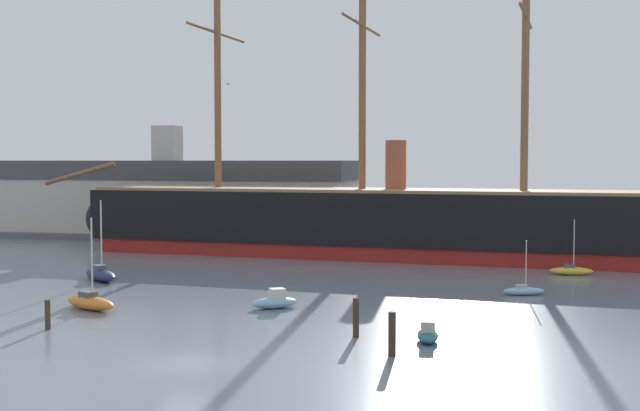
# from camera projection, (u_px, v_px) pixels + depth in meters

# --- Properties ---
(ground_plane) EXTENTS (400.00, 400.00, 0.00)m
(ground_plane) POSITION_uv_depth(u_px,v_px,m) (186.00, 363.00, 41.80)
(ground_plane) COLOR slate
(tall_ship) EXTENTS (73.04, 17.25, 35.12)m
(tall_ship) POSITION_uv_depth(u_px,v_px,m) (362.00, 221.00, 87.79)
(tall_ship) COLOR maroon
(tall_ship) RESTS_ON ground
(sailboat_foreground_left) EXTENTS (5.03, 3.43, 6.35)m
(sailboat_foreground_left) POSITION_uv_depth(u_px,v_px,m) (90.00, 302.00, 56.83)
(sailboat_foreground_left) COLOR orange
(sailboat_foreground_left) RESTS_ON ground
(motorboat_foreground_right) EXTENTS (1.59, 3.03, 1.22)m
(motorboat_foreground_right) POSITION_uv_depth(u_px,v_px,m) (428.00, 334.00, 46.73)
(motorboat_foreground_right) COLOR #236670
(motorboat_foreground_right) RESTS_ON ground
(motorboat_near_centre) EXTENTS (3.48, 2.95, 1.38)m
(motorboat_near_centre) POSITION_uv_depth(u_px,v_px,m) (275.00, 301.00, 57.31)
(motorboat_near_centre) COLOR #7FB2D6
(motorboat_near_centre) RESTS_ON ground
(sailboat_mid_left) EXTENTS (5.05, 4.68, 6.91)m
(sailboat_mid_left) POSITION_uv_depth(u_px,v_px,m) (101.00, 274.00, 70.39)
(sailboat_mid_left) COLOR #1E284C
(sailboat_mid_left) RESTS_ON ground
(sailboat_mid_right) EXTENTS (3.35, 1.94, 4.18)m
(sailboat_mid_right) POSITION_uv_depth(u_px,v_px,m) (524.00, 291.00, 62.89)
(sailboat_mid_right) COLOR #7FB2D6
(sailboat_mid_right) RESTS_ON ground
(sailboat_alongside_stern) EXTENTS (3.91, 1.45, 4.99)m
(sailboat_alongside_stern) POSITION_uv_depth(u_px,v_px,m) (571.00, 270.00, 73.98)
(sailboat_alongside_stern) COLOR gold
(sailboat_alongside_stern) RESTS_ON ground
(sailboat_far_left) EXTENTS (3.62, 2.12, 4.52)m
(sailboat_far_left) POSITION_uv_depth(u_px,v_px,m) (127.00, 242.00, 100.51)
(sailboat_far_left) COLOR silver
(sailboat_far_left) RESTS_ON ground
(motorboat_distant_centre) EXTENTS (4.12, 2.14, 1.66)m
(motorboat_distant_centre) POSITION_uv_depth(u_px,v_px,m) (398.00, 237.00, 104.99)
(motorboat_distant_centre) COLOR #7FB2D6
(motorboat_distant_centre) RESTS_ON ground
(mooring_piling_nearest) EXTENTS (0.34, 0.34, 1.80)m
(mooring_piling_nearest) POSITION_uv_depth(u_px,v_px,m) (48.00, 315.00, 50.11)
(mooring_piling_nearest) COLOR #423323
(mooring_piling_nearest) RESTS_ON ground
(mooring_piling_left_pair) EXTENTS (0.40, 0.40, 2.33)m
(mooring_piling_left_pair) POSITION_uv_depth(u_px,v_px,m) (392.00, 334.00, 43.21)
(mooring_piling_left_pair) COLOR #382B1E
(mooring_piling_left_pair) RESTS_ON ground
(mooring_piling_right_pair) EXTENTS (0.37, 0.37, 2.28)m
(mooring_piling_right_pair) POSITION_uv_depth(u_px,v_px,m) (356.00, 318.00, 47.93)
(mooring_piling_right_pair) COLOR #382B1E
(mooring_piling_right_pair) RESTS_ON ground
(dockside_warehouse_left) EXTENTS (61.13, 16.41, 14.90)m
(dockside_warehouse_left) POSITION_uv_depth(u_px,v_px,m) (148.00, 199.00, 112.19)
(dockside_warehouse_left) COLOR #565659
(dockside_warehouse_left) RESTS_ON ground
(seagull_in_flight) EXTENTS (0.41, 1.18, 0.13)m
(seagull_in_flight) POSITION_uv_depth(u_px,v_px,m) (229.00, 84.00, 75.36)
(seagull_in_flight) COLOR silver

